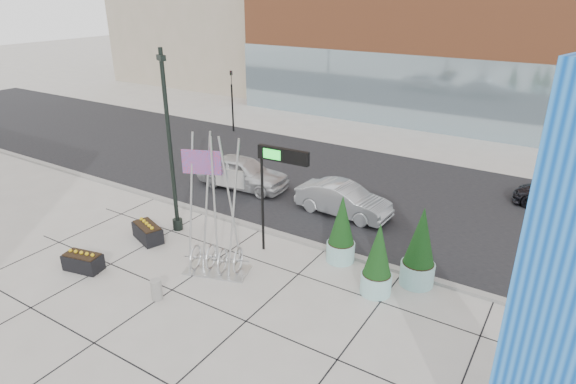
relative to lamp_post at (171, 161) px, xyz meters
The scene contains 18 objects.
ground 6.13m from the lamp_post, 24.97° to the right, with size 160.00×160.00×0.00m, color #9E9991.
street_asphalt 9.59m from the lamp_post, 57.68° to the left, with size 80.00×12.00×0.02m, color black.
curb_edge 5.92m from the lamp_post, 19.44° to the left, with size 80.00×0.30×0.12m, color gray.
tower_podium 25.55m from the lamp_post, 76.61° to the left, with size 34.00×10.00×11.00m, color #A95831.
tower_glass_front 20.78m from the lamp_post, 73.54° to the left, with size 34.00×0.60×5.00m, color #8CA5B2.
lamp_post is the anchor object (origin of this frame).
public_art_sculpture 4.09m from the lamp_post, 25.02° to the right, with size 2.41×1.70×4.96m.
concrete_bollard 5.44m from the lamp_post, 53.67° to the right, with size 0.35×0.35×0.68m, color gray.
overhead_street_sign 4.64m from the lamp_post, ahead, with size 1.94×0.27×4.10m.
round_planter_east 9.71m from the lamp_post, ahead, with size 1.11×1.11×2.79m.
round_planter_mid 8.72m from the lamp_post, ahead, with size 1.00×1.00×2.49m.
round_planter_west 7.03m from the lamp_post, 11.20° to the left, with size 1.02×1.02×2.54m.
box_planter_north 2.89m from the lamp_post, 105.00° to the right, with size 1.57×1.14×0.78m.
box_planter_south 4.79m from the lamp_post, 98.76° to the right, with size 1.43×0.93×0.73m.
car_white_west 5.45m from the lamp_post, 95.06° to the left, with size 1.86×4.62×1.57m, color silver.
car_silver_mid 7.34m from the lamp_post, 43.52° to the left, with size 1.45×4.17×1.37m, color #A2A5A9.
car_dark_east 16.97m from the lamp_post, 37.97° to the left, with size 1.80×4.43×1.28m, color black.
traffic_signal 14.59m from the lamp_post, 119.21° to the left, with size 0.15×0.18×4.10m.
Camera 1 is at (8.19, -10.13, 9.05)m, focal length 30.00 mm.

